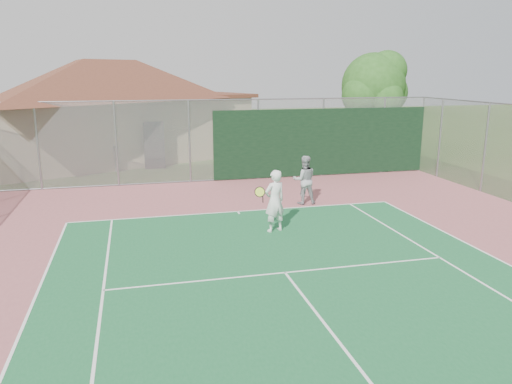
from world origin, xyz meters
TOP-DOWN VIEW (x-y plane):
  - back_fence at (2.11, 16.98)m, footprint 20.08×0.11m
  - side_fence_right at (10.00, 12.50)m, footprint 0.08×9.00m
  - clubhouse at (-4.53, 24.97)m, footprint 17.17×14.67m
  - bleachers at (-6.04, 20.80)m, footprint 4.04×3.18m
  - tree at (9.94, 21.88)m, footprint 4.17×3.95m
  - player_white_front at (0.62, 9.51)m, footprint 1.09×0.73m
  - player_grey_back at (2.53, 12.36)m, footprint 0.92×0.75m

SIDE VIEW (x-z plane):
  - bleachers at x=-6.04m, z-range 0.04..1.27m
  - player_grey_back at x=2.53m, z-range 0.00..1.74m
  - player_white_front at x=0.62m, z-range 0.01..1.86m
  - back_fence at x=2.11m, z-range -0.09..3.43m
  - side_fence_right at x=10.00m, z-range 0.00..3.50m
  - clubhouse at x=-4.53m, z-range 0.05..6.31m
  - tree at x=9.94m, z-range 0.92..6.73m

